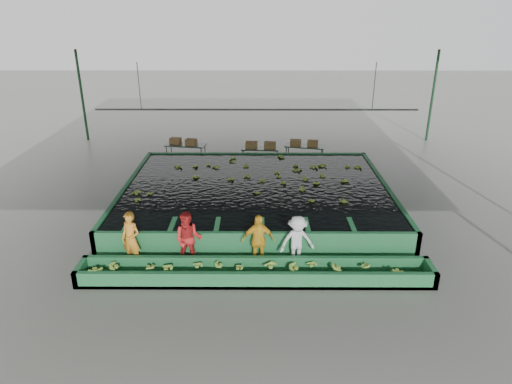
{
  "coord_description": "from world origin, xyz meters",
  "views": [
    {
      "loc": [
        0.07,
        -14.6,
        7.27
      ],
      "look_at": [
        0.0,
        0.5,
        1.0
      ],
      "focal_mm": 32.0,
      "sensor_mm": 36.0,
      "label": 1
    }
  ],
  "objects_px": {
    "flotation_tank": "(256,195)",
    "box_stack_right": "(304,146)",
    "worker_d": "(297,241)",
    "worker_b": "(188,239)",
    "packing_table_right": "(304,154)",
    "box_stack_mid": "(261,148)",
    "worker_a": "(131,239)",
    "packing_table_mid": "(260,156)",
    "box_stack_left": "(184,144)",
    "packing_table_left": "(186,153)",
    "sorting_trough": "(255,272)",
    "worker_c": "(258,241)"
  },
  "relations": [
    {
      "from": "box_stack_left",
      "to": "packing_table_right",
      "type": "bearing_deg",
      "value": -0.99
    },
    {
      "from": "worker_a",
      "to": "packing_table_right",
      "type": "bearing_deg",
      "value": 82.65
    },
    {
      "from": "worker_d",
      "to": "packing_table_mid",
      "type": "relative_size",
      "value": 0.89
    },
    {
      "from": "sorting_trough",
      "to": "box_stack_mid",
      "type": "xyz_separation_m",
      "value": [
        0.2,
        10.0,
        0.57
      ]
    },
    {
      "from": "worker_b",
      "to": "sorting_trough",
      "type": "bearing_deg",
      "value": -20.34
    },
    {
      "from": "box_stack_right",
      "to": "box_stack_mid",
      "type": "bearing_deg",
      "value": -172.93
    },
    {
      "from": "worker_d",
      "to": "packing_table_mid",
      "type": "xyz_separation_m",
      "value": [
        -1.06,
        9.27,
        -0.39
      ]
    },
    {
      "from": "box_stack_right",
      "to": "worker_d",
      "type": "bearing_deg",
      "value": -96.49
    },
    {
      "from": "flotation_tank",
      "to": "worker_b",
      "type": "height_order",
      "value": "worker_b"
    },
    {
      "from": "box_stack_left",
      "to": "worker_a",
      "type": "bearing_deg",
      "value": -90.43
    },
    {
      "from": "flotation_tank",
      "to": "box_stack_mid",
      "type": "height_order",
      "value": "box_stack_mid"
    },
    {
      "from": "worker_b",
      "to": "packing_table_right",
      "type": "xyz_separation_m",
      "value": [
        4.31,
        9.56,
        -0.43
      ]
    },
    {
      "from": "worker_b",
      "to": "worker_d",
      "type": "relative_size",
      "value": 1.07
    },
    {
      "from": "packing_table_mid",
      "to": "box_stack_mid",
      "type": "xyz_separation_m",
      "value": [
        0.04,
        -0.06,
        0.41
      ]
    },
    {
      "from": "flotation_tank",
      "to": "packing_table_left",
      "type": "distance_m",
      "value": 6.39
    },
    {
      "from": "packing_table_right",
      "to": "box_stack_right",
      "type": "height_order",
      "value": "box_stack_right"
    },
    {
      "from": "worker_c",
      "to": "worker_d",
      "type": "relative_size",
      "value": 1.03
    },
    {
      "from": "worker_b",
      "to": "packing_table_right",
      "type": "relative_size",
      "value": 0.9
    },
    {
      "from": "box_stack_left",
      "to": "flotation_tank",
      "type": "bearing_deg",
      "value": -56.27
    },
    {
      "from": "worker_a",
      "to": "packing_table_left",
      "type": "relative_size",
      "value": 0.88
    },
    {
      "from": "packing_table_mid",
      "to": "worker_d",
      "type": "bearing_deg",
      "value": -83.46
    },
    {
      "from": "packing_table_right",
      "to": "box_stack_right",
      "type": "xyz_separation_m",
      "value": [
        -0.04,
        -0.1,
        0.43
      ]
    },
    {
      "from": "worker_c",
      "to": "packing_table_left",
      "type": "bearing_deg",
      "value": 102.49
    },
    {
      "from": "packing_table_mid",
      "to": "box_stack_mid",
      "type": "height_order",
      "value": "box_stack_mid"
    },
    {
      "from": "flotation_tank",
      "to": "box_stack_right",
      "type": "distance_m",
      "value": 5.67
    },
    {
      "from": "worker_d",
      "to": "worker_c",
      "type": "bearing_deg",
      "value": 167.59
    },
    {
      "from": "sorting_trough",
      "to": "worker_b",
      "type": "bearing_deg",
      "value": 157.87
    },
    {
      "from": "flotation_tank",
      "to": "worker_a",
      "type": "height_order",
      "value": "worker_a"
    },
    {
      "from": "box_stack_mid",
      "to": "box_stack_right",
      "type": "relative_size",
      "value": 1.08
    },
    {
      "from": "flotation_tank",
      "to": "packing_table_right",
      "type": "bearing_deg",
      "value": 65.97
    },
    {
      "from": "worker_b",
      "to": "worker_c",
      "type": "height_order",
      "value": "worker_b"
    },
    {
      "from": "packing_table_left",
      "to": "box_stack_right",
      "type": "height_order",
      "value": "box_stack_right"
    },
    {
      "from": "worker_c",
      "to": "packing_table_right",
      "type": "relative_size",
      "value": 0.87
    },
    {
      "from": "worker_a",
      "to": "box_stack_left",
      "type": "xyz_separation_m",
      "value": [
        0.07,
        9.66,
        0.03
      ]
    },
    {
      "from": "box_stack_right",
      "to": "flotation_tank",
      "type": "bearing_deg",
      "value": -114.01
    },
    {
      "from": "flotation_tank",
      "to": "packing_table_right",
      "type": "distance_m",
      "value": 5.76
    },
    {
      "from": "worker_b",
      "to": "worker_d",
      "type": "height_order",
      "value": "worker_b"
    },
    {
      "from": "packing_table_right",
      "to": "box_stack_mid",
      "type": "height_order",
      "value": "box_stack_mid"
    },
    {
      "from": "worker_c",
      "to": "packing_table_right",
      "type": "distance_m",
      "value": 9.83
    },
    {
      "from": "worker_b",
      "to": "packing_table_right",
      "type": "height_order",
      "value": "worker_b"
    },
    {
      "from": "packing_table_mid",
      "to": "box_stack_right",
      "type": "height_order",
      "value": "box_stack_right"
    },
    {
      "from": "packing_table_mid",
      "to": "packing_table_right",
      "type": "height_order",
      "value": "packing_table_right"
    },
    {
      "from": "worker_a",
      "to": "worker_d",
      "type": "distance_m",
      "value": 4.88
    },
    {
      "from": "flotation_tank",
      "to": "worker_d",
      "type": "distance_m",
      "value": 4.48
    },
    {
      "from": "worker_d",
      "to": "box_stack_mid",
      "type": "distance_m",
      "value": 9.26
    },
    {
      "from": "box_stack_left",
      "to": "box_stack_right",
      "type": "distance_m",
      "value": 5.89
    },
    {
      "from": "packing_table_mid",
      "to": "box_stack_left",
      "type": "bearing_deg",
      "value": 173.97
    },
    {
      "from": "worker_b",
      "to": "box_stack_right",
      "type": "relative_size",
      "value": 1.28
    },
    {
      "from": "worker_a",
      "to": "worker_b",
      "type": "xyz_separation_m",
      "value": [
        1.69,
        0.0,
        0.0
      ]
    },
    {
      "from": "worker_c",
      "to": "box_stack_left",
      "type": "height_order",
      "value": "worker_c"
    }
  ]
}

